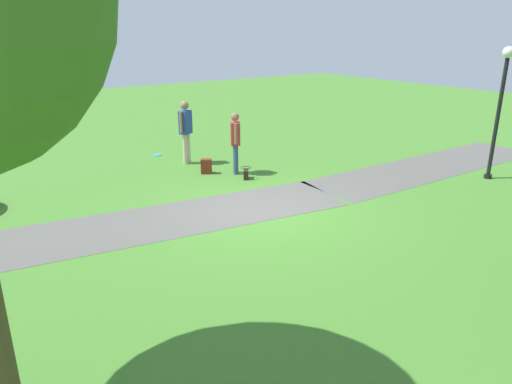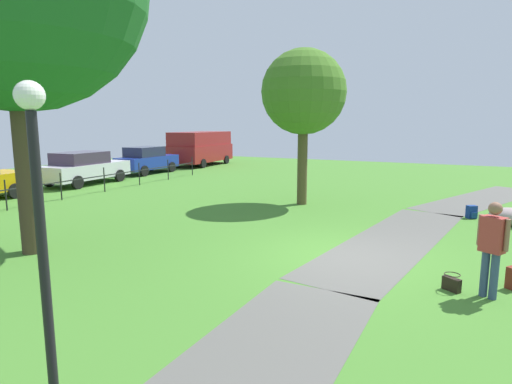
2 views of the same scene
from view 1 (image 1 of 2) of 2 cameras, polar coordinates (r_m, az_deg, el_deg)
ground_plane at (r=10.18m, az=0.94°, el=-2.50°), size 48.00×48.00×0.00m
footpath_segment_near at (r=14.46m, az=20.18°, el=2.90°), size 8.04×2.11×0.01m
footpath_segment_mid at (r=9.94m, az=-11.05°, el=-3.39°), size 8.20×3.14×0.01m
lamp_post at (r=13.53m, az=27.32°, el=9.90°), size 0.28×0.28×3.33m
woman_with_handbag at (r=12.71m, az=-2.49°, el=6.39°), size 0.39×0.46×1.65m
man_near_boulder at (r=13.83m, az=-8.45°, el=7.68°), size 0.46×0.39×1.81m
handbag_on_grass at (r=12.44m, az=-1.21°, el=2.24°), size 0.38×0.38×0.31m
spare_backpack_on_lawn at (r=12.96m, az=-5.98°, el=3.07°), size 0.35×0.35×0.40m
frisbee_on_grass at (r=15.11m, az=-11.79°, el=4.37°), size 0.26×0.26×0.02m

